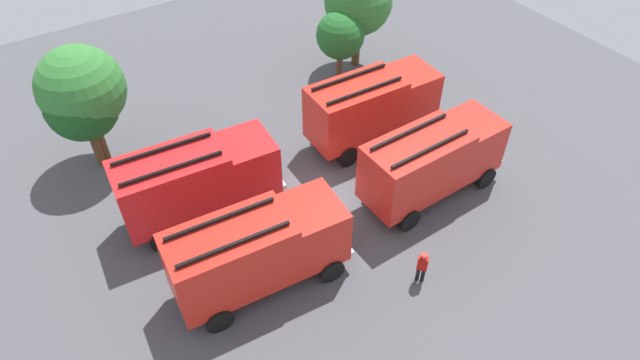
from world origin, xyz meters
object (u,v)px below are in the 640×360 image
(tree_0, at_px, (81,105))
(tree_1, at_px, (81,89))
(fire_truck_2, at_px, (197,179))
(firefighter_0, at_px, (196,151))
(firefighter_2, at_px, (343,219))
(firefighter_1, at_px, (422,266))
(traffic_cone_0, at_px, (317,113))
(fire_truck_3, at_px, (372,105))
(tree_3, at_px, (358,1))
(fire_truck_0, at_px, (257,250))
(fire_truck_1, at_px, (433,160))
(tree_2, at_px, (340,35))

(tree_0, relative_size, tree_1, 0.85)
(fire_truck_2, distance_m, firefighter_0, 3.69)
(firefighter_2, distance_m, tree_0, 13.38)
(firefighter_1, xyz_separation_m, tree_0, (-8.95, 14.48, 2.69))
(firefighter_2, distance_m, traffic_cone_0, 8.60)
(fire_truck_2, distance_m, fire_truck_3, 9.85)
(tree_1, height_order, tree_3, tree_1)
(fire_truck_0, relative_size, fire_truck_3, 1.01)
(fire_truck_1, distance_m, tree_2, 10.78)
(tree_0, bearing_deg, firefighter_0, -34.24)
(fire_truck_1, height_order, fire_truck_2, same)
(tree_1, bearing_deg, tree_0, -134.07)
(traffic_cone_0, bearing_deg, tree_0, 165.92)
(tree_1, distance_m, tree_2, 14.42)
(fire_truck_0, distance_m, tree_1, 11.91)
(fire_truck_3, xyz_separation_m, tree_3, (3.65, 6.50, 2.06))
(tree_0, relative_size, traffic_cone_0, 7.72)
(firefighter_2, bearing_deg, fire_truck_0, -29.84)
(firefighter_2, relative_size, tree_2, 0.38)
(firefighter_0, height_order, tree_1, tree_1)
(tree_1, bearing_deg, firefighter_1, -59.59)
(tree_2, bearing_deg, firefighter_2, -123.61)
(tree_0, xyz_separation_m, traffic_cone_0, (11.33, -2.84, -3.26))
(fire_truck_2, distance_m, tree_2, 13.11)
(tree_0, height_order, tree_2, tree_0)
(firefighter_1, distance_m, tree_2, 15.54)
(firefighter_0, distance_m, firefighter_2, 8.58)
(fire_truck_2, height_order, tree_2, tree_2)
(fire_truck_1, bearing_deg, firefighter_1, -135.59)
(tree_3, bearing_deg, tree_2, -154.72)
(firefighter_1, bearing_deg, tree_3, -157.19)
(tree_2, height_order, traffic_cone_0, tree_2)
(firefighter_2, bearing_deg, fire_truck_2, -79.10)
(fire_truck_2, xyz_separation_m, tree_3, (13.50, 6.78, 2.06))
(fire_truck_0, height_order, tree_2, tree_2)
(firefighter_1, relative_size, tree_0, 0.31)
(firefighter_0, relative_size, firefighter_1, 0.99)
(fire_truck_0, relative_size, tree_1, 1.16)
(fire_truck_0, relative_size, fire_truck_2, 1.00)
(fire_truck_0, height_order, fire_truck_1, same)
(firefighter_2, relative_size, traffic_cone_0, 2.38)
(fire_truck_2, bearing_deg, firefighter_2, -39.33)
(fire_truck_3, relative_size, tree_2, 1.65)
(fire_truck_2, bearing_deg, tree_2, 31.36)
(firefighter_1, bearing_deg, fire_truck_0, -72.40)
(fire_truck_3, height_order, firefighter_2, fire_truck_3)
(tree_1, height_order, tree_2, tree_1)
(tree_0, bearing_deg, fire_truck_3, -24.40)
(tree_1, relative_size, traffic_cone_0, 9.13)
(fire_truck_1, height_order, traffic_cone_0, fire_truck_1)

